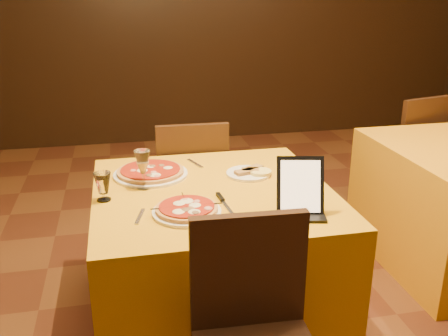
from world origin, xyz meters
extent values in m
cube|color=#5E2D19|center=(0.00, 0.00, -0.01)|extent=(6.00, 7.00, 0.01)
cube|color=black|center=(0.00, 3.50, 1.40)|extent=(6.00, 0.01, 2.80)
cube|color=orange|center=(-0.59, 0.13, 0.38)|extent=(1.10, 1.10, 0.75)
cylinder|color=white|center=(-0.75, -0.10, 0.76)|extent=(0.29, 0.29, 0.01)
cylinder|color=#AD4C23|center=(-0.75, -0.10, 0.77)|extent=(0.26, 0.26, 0.02)
cylinder|color=white|center=(-0.86, 0.38, 0.76)|extent=(0.37, 0.37, 0.01)
cylinder|color=#AD4C23|center=(-0.86, 0.38, 0.77)|extent=(0.33, 0.33, 0.02)
cylinder|color=white|center=(-0.38, 0.29, 0.76)|extent=(0.22, 0.22, 0.01)
cylinder|color=olive|center=(-0.38, 0.29, 0.77)|extent=(0.14, 0.14, 0.02)
cube|color=black|center=(-0.29, -0.19, 0.87)|extent=(0.21, 0.14, 0.23)
cube|color=silver|center=(-0.57, -0.07, 0.75)|extent=(0.03, 0.20, 0.01)
cube|color=#A7A7AD|center=(-0.94, -0.10, 0.75)|extent=(0.05, 0.14, 0.01)
cube|color=silver|center=(-0.62, 0.51, 0.75)|extent=(0.07, 0.16, 0.01)
camera|label=1|loc=(-0.99, -1.99, 1.64)|focal=40.00mm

